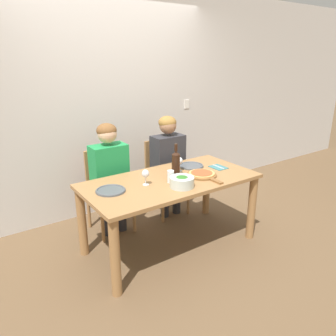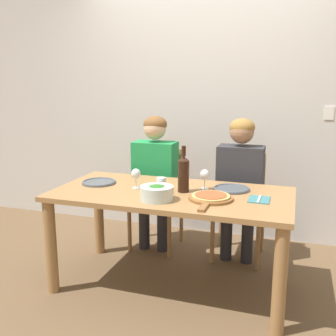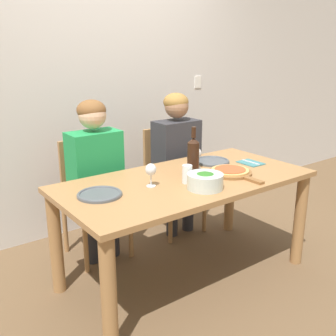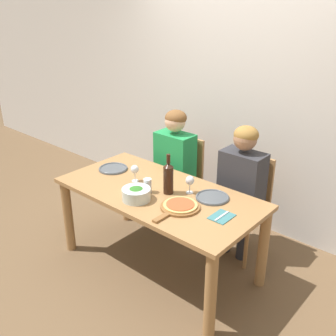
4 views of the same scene
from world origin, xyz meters
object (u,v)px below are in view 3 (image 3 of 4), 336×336
(broccoli_bowl, at_px, (205,181))
(wine_glass_left, at_px, (151,171))
(water_tumbler, at_px, (187,174))
(person_man, at_px, (178,151))
(pizza_on_board, at_px, (231,172))
(wine_glass_right, at_px, (197,154))
(dinner_plate_left, at_px, (100,194))
(chair_right, at_px, (170,175))
(wine_bottle, at_px, (193,156))
(person_woman, at_px, (96,166))
(dinner_plate_right, at_px, (212,161))
(fork_on_napkin, at_px, (251,163))
(chair_left, at_px, (91,193))

(broccoli_bowl, xyz_separation_m, wine_glass_left, (-0.25, 0.23, 0.05))
(broccoli_bowl, height_order, water_tumbler, water_tumbler)
(person_man, relative_size, pizza_on_board, 2.78)
(wine_glass_right, bearing_deg, dinner_plate_left, -173.84)
(chair_right, relative_size, wine_bottle, 2.69)
(chair_right, relative_size, water_tumbler, 7.59)
(person_woman, relative_size, dinner_plate_right, 4.60)
(dinner_plate_left, bearing_deg, wine_glass_right, 6.16)
(dinner_plate_left, height_order, water_tumbler, water_tumbler)
(dinner_plate_right, relative_size, wine_glass_left, 1.77)
(broccoli_bowl, relative_size, wine_glass_left, 1.50)
(broccoli_bowl, xyz_separation_m, dinner_plate_left, (-0.59, 0.28, -0.04))
(dinner_plate_left, relative_size, fork_on_napkin, 1.49)
(broccoli_bowl, xyz_separation_m, pizza_on_board, (0.34, 0.12, -0.03))
(pizza_on_board, relative_size, wine_glass_left, 2.93)
(dinner_plate_left, xyz_separation_m, wine_glass_left, (0.34, -0.05, 0.10))
(person_woman, relative_size, broccoli_bowl, 5.43)
(person_man, relative_size, broccoli_bowl, 5.43)
(person_man, distance_m, broccoli_bowl, 0.95)
(broccoli_bowl, distance_m, fork_on_napkin, 0.70)
(wine_bottle, height_order, dinner_plate_left, wine_bottle)
(chair_right, relative_size, pizza_on_board, 2.06)
(broccoli_bowl, relative_size, dinner_plate_left, 0.85)
(wine_bottle, relative_size, dinner_plate_right, 1.26)
(wine_bottle, distance_m, dinner_plate_right, 0.38)
(chair_left, relative_size, wine_glass_left, 6.02)
(chair_right, distance_m, dinner_plate_left, 1.25)
(dinner_plate_left, distance_m, dinner_plate_right, 1.03)
(dinner_plate_left, bearing_deg, person_man, 28.83)
(chair_left, height_order, person_woman, person_woman)
(person_woman, height_order, broccoli_bowl, person_woman)
(fork_on_napkin, bearing_deg, wine_glass_left, 179.10)
(chair_right, height_order, dinner_plate_right, chair_right)
(chair_right, relative_size, person_man, 0.74)
(pizza_on_board, xyz_separation_m, fork_on_napkin, (0.31, 0.10, -0.01))
(person_woman, bearing_deg, fork_on_napkin, -32.37)
(fork_on_napkin, bearing_deg, chair_left, 143.31)
(wine_glass_left, distance_m, water_tumbler, 0.25)
(broccoli_bowl, bearing_deg, person_woman, 111.23)
(broccoli_bowl, xyz_separation_m, dinner_plate_right, (0.44, 0.41, -0.04))
(dinner_plate_right, bearing_deg, wine_glass_right, -167.16)
(person_man, height_order, pizza_on_board, person_man)
(broccoli_bowl, relative_size, wine_glass_right, 1.50)
(chair_right, xyz_separation_m, water_tumbler, (-0.46, -0.80, 0.30))
(dinner_plate_left, relative_size, wine_glass_right, 1.77)
(chair_left, distance_m, person_man, 0.81)
(wine_glass_left, xyz_separation_m, water_tumbler, (0.23, -0.08, -0.04))
(person_woman, height_order, wine_glass_left, person_woman)
(wine_bottle, bearing_deg, water_tumbler, -142.92)
(wine_bottle, bearing_deg, pizza_on_board, -30.57)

